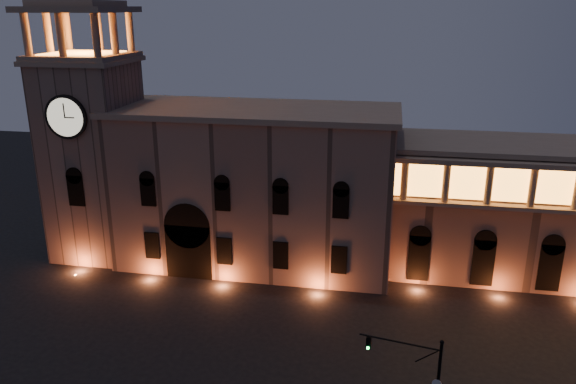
{
  "coord_description": "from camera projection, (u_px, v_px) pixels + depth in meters",
  "views": [
    {
      "loc": [
        12.2,
        -35.67,
        27.75
      ],
      "look_at": [
        2.75,
        16.0,
        10.38
      ],
      "focal_mm": 35.0,
      "sensor_mm": 36.0,
      "label": 1
    }
  ],
  "objects": [
    {
      "name": "ground",
      "position": [
        217.0,
        378.0,
        44.11
      ],
      "size": [
        160.0,
        160.0,
        0.0
      ],
      "primitive_type": "plane",
      "color": "black",
      "rests_on": "ground"
    },
    {
      "name": "government_building",
      "position": [
        255.0,
        187.0,
        62.19
      ],
      "size": [
        30.8,
        12.8,
        17.6
      ],
      "color": "#876758",
      "rests_on": "ground"
    },
    {
      "name": "clock_tower",
      "position": [
        94.0,
        149.0,
        63.28
      ],
      "size": [
        9.8,
        9.8,
        32.4
      ],
      "color": "#876758",
      "rests_on": "ground"
    },
    {
      "name": "colonnade_wing",
      "position": [
        576.0,
        212.0,
        58.68
      ],
      "size": [
        40.6,
        11.5,
        14.5
      ],
      "color": "#816253",
      "rests_on": "ground"
    }
  ]
}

